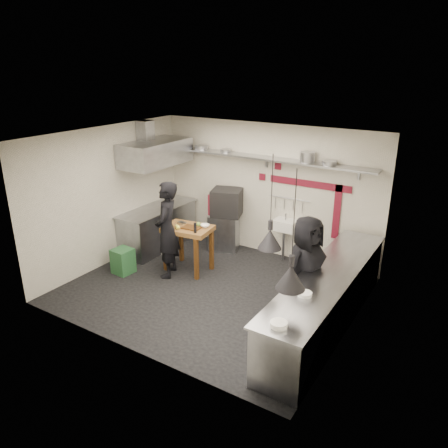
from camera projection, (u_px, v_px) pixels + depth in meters
The scene contains 47 objects.
floor at pixel (212, 290), 8.03m from camera, with size 5.00×5.00×0.00m, color black.
ceiling at pixel (210, 137), 7.05m from camera, with size 5.00×5.00×0.00m, color beige.
wall_back at pixel (266, 190), 9.21m from camera, with size 5.00×0.04×2.80m, color white.
wall_front at pixel (125, 263), 5.88m from camera, with size 5.00×0.04×2.80m, color white.
wall_left at pixel (108, 196), 8.79m from camera, with size 0.04×4.20×2.80m, color white.
wall_right at pixel (355, 250), 6.29m from camera, with size 0.04×4.20×2.80m, color white.
red_band_horiz at pixel (309, 184), 8.62m from camera, with size 1.70×0.02×0.14m, color maroon.
red_band_vert at pixel (337, 212), 8.49m from camera, with size 0.14×0.02×1.10m, color maroon.
red_tile_a at pixel (278, 166), 8.88m from camera, with size 0.14×0.02×0.14m, color maroon.
red_tile_b at pixel (262, 177), 9.14m from camera, with size 0.14×0.02×0.14m, color maroon.
back_shelf at pixel (264, 158), 8.81m from camera, with size 4.60×0.34×0.04m, color gray.
shelf_bracket_left at pixel (192, 152), 9.92m from camera, with size 0.04×0.06×0.24m, color gray.
shelf_bracket_mid at pixel (267, 162), 8.97m from camera, with size 0.04×0.06×0.24m, color gray.
shelf_bracket_right at pixel (359, 173), 8.02m from camera, with size 0.04×0.06×0.24m, color gray.
pan_far_left at pixel (201, 147), 9.56m from camera, with size 0.29×0.29×0.09m, color gray.
pan_mid_left at pixel (226, 151), 9.25m from camera, with size 0.23×0.23×0.07m, color gray.
stock_pot at pixel (307, 157), 8.31m from camera, with size 0.28×0.28×0.20m, color gray.
pan_right at pixel (329, 163), 8.11m from camera, with size 0.27×0.27×0.08m, color gray.
oven_stand at pixel (224, 231), 9.73m from camera, with size 0.62×0.57×0.80m, color gray.
combi_oven at pixel (227, 202), 9.44m from camera, with size 0.62×0.58×0.58m, color black.
oven_door at pixel (219, 206), 9.23m from camera, with size 0.48×0.03×0.46m, color maroon.
oven_glass at pixel (219, 205), 9.24m from camera, with size 0.36×0.02×0.34m, color black.
hand_sink at pixel (285, 225), 9.01m from camera, with size 0.46×0.34×0.22m, color white.
sink_tap at pixel (286, 217), 8.94m from camera, with size 0.03×0.03×0.14m, color gray.
sink_drain at pixel (283, 245), 9.13m from camera, with size 0.06×0.06×0.66m, color gray.
utensil_rail at pixel (289, 198), 8.93m from camera, with size 0.02×0.02×0.90m, color gray.
counter_right at pixel (326, 301), 6.80m from camera, with size 0.70×3.80×0.90m, color gray.
counter_right_top at pixel (329, 274), 6.64m from camera, with size 0.76×3.90×0.03m, color gray.
plate_stack at pixel (279, 324), 5.28m from camera, with size 0.21×0.21×0.07m, color white.
small_bowl_right at pixel (305, 294), 5.99m from camera, with size 0.20×0.20×0.05m, color white.
counter_left at pixel (158, 228), 9.78m from camera, with size 0.70×1.90×0.90m, color gray.
counter_left_top at pixel (157, 208), 9.62m from camera, with size 0.76×2.00×0.03m, color gray.
extractor_hood at pixel (156, 153), 9.16m from camera, with size 0.78×1.60×0.50m, color gray.
hood_duct at pixel (145, 133), 9.15m from camera, with size 0.28×0.28×0.50m, color gray.
green_bin at pixel (123, 261), 8.62m from camera, with size 0.36×0.36×0.50m, color #275E32.
prep_table at pixel (188, 248), 8.68m from camera, with size 0.92×0.64×0.92m, color olive, non-canonical shape.
cutting_board at pixel (191, 228), 8.44m from camera, with size 0.35×0.25×0.03m, color #512E11.
pepper_mill at pixel (195, 228), 8.19m from camera, with size 0.05×0.05×0.20m, color black.
lemon_a at pixel (177, 227), 8.42m from camera, with size 0.08×0.08×0.08m, color #FFFD48.
lemon_b at pixel (178, 227), 8.39m from camera, with size 0.07×0.07×0.07m, color #FFFD48.
veg_ball at pixel (199, 224), 8.51m from camera, with size 0.09×0.09×0.09m, color olive.
steel_tray at pixel (182, 223), 8.69m from camera, with size 0.17×0.11×0.03m, color gray.
bowl at pixel (205, 226), 8.49m from camera, with size 0.18×0.18×0.06m, color white.
heat_lamp_near at pixel (271, 203), 6.03m from camera, with size 0.34×0.34×1.37m, color black, non-canonical shape.
heat_lamp_far at pixel (293, 232), 5.25m from camera, with size 0.38×0.38×1.55m, color black, non-canonical shape.
chef_left at pixel (167, 230), 8.30m from camera, with size 0.69×0.45×1.89m, color black.
chef_right at pixel (306, 269), 6.90m from camera, with size 0.85×0.56×1.75m, color black.
Camera 1 is at (3.97, -5.89, 3.95)m, focal length 35.00 mm.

